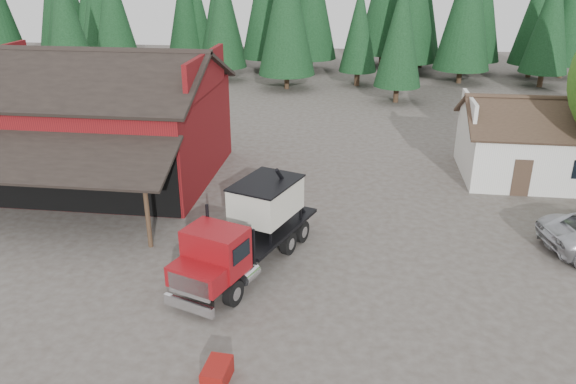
# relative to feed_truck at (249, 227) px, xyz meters

# --- Properties ---
(ground) EXTENTS (120.00, 120.00, 0.00)m
(ground) POSITION_rel_feed_truck_xyz_m (1.04, -1.11, -1.70)
(ground) COLOR #473F37
(ground) RESTS_ON ground
(red_barn) EXTENTS (12.80, 13.63, 7.18)m
(red_barn) POSITION_rel_feed_truck_xyz_m (-9.96, 8.80, 0.99)
(red_barn) COLOR maroon
(red_barn) RESTS_ON ground
(farmhouse) EXTENTS (8.60, 6.42, 4.65)m
(farmhouse) POSITION_rel_feed_truck_xyz_m (14.04, 11.89, -0.04)
(farmhouse) COLOR silver
(farmhouse) RESTS_ON ground
(conifer_backdrop) EXTENTS (76.00, 16.00, 16.00)m
(conifer_backdrop) POSITION_rel_feed_truck_xyz_m (1.04, 40.89, -1.70)
(conifer_backdrop) COLOR black
(conifer_backdrop) RESTS_ON ground
(near_pine_a) EXTENTS (4.40, 4.40, 11.40)m
(near_pine_a) POSITION_rel_feed_truck_xyz_m (-20.96, 26.89, 4.69)
(near_pine_a) COLOR #382619
(near_pine_a) RESTS_ON ground
(near_pine_b) EXTENTS (3.96, 3.96, 10.40)m
(near_pine_b) POSITION_rel_feed_truck_xyz_m (7.04, 28.89, 4.18)
(near_pine_b) COLOR #382619
(near_pine_b) RESTS_ON ground
(near_pine_d) EXTENTS (5.28, 5.28, 13.40)m
(near_pine_d) POSITION_rel_feed_truck_xyz_m (-2.96, 32.89, 5.69)
(near_pine_d) COLOR #382619
(near_pine_d) RESTS_ON ground
(feed_truck) EXTENTS (4.77, 8.32, 3.65)m
(feed_truck) POSITION_rel_feed_truck_xyz_m (0.00, 0.00, 0.00)
(feed_truck) COLOR black
(feed_truck) RESTS_ON ground
(equip_box) EXTENTS (0.78, 1.15, 0.60)m
(equip_box) POSITION_rel_feed_truck_xyz_m (0.35, -6.76, -1.40)
(equip_box) COLOR maroon
(equip_box) RESTS_ON ground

